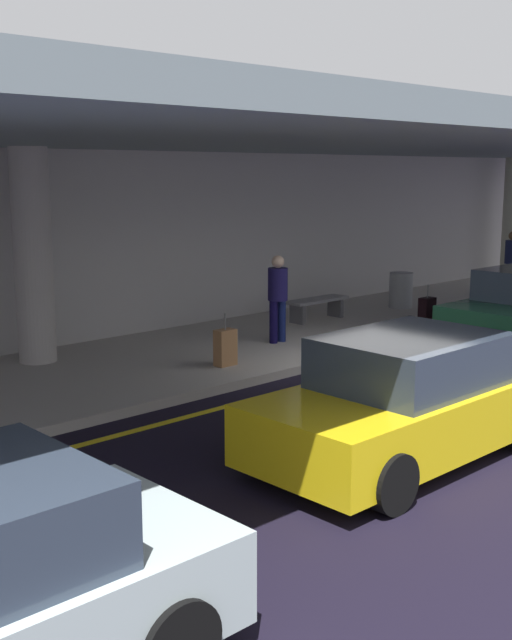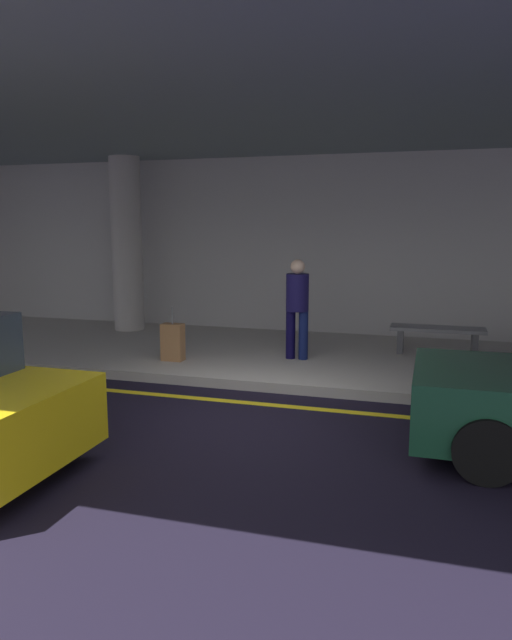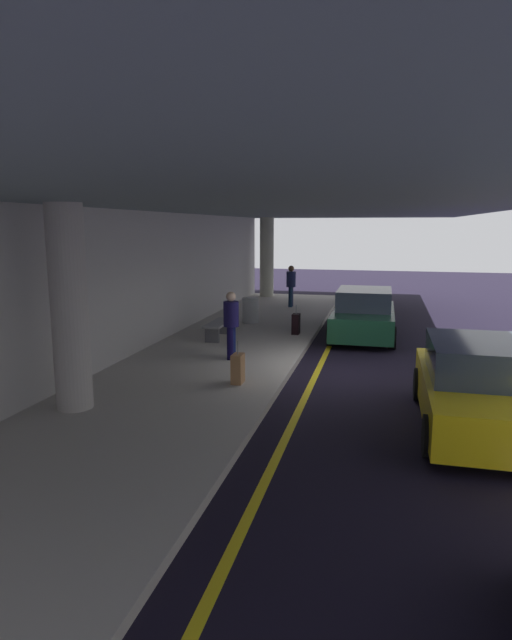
% 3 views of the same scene
% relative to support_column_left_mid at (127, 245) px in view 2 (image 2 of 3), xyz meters
% --- Properties ---
extents(ground_plane, '(60.00, 60.00, 0.00)m').
position_rel_support_column_left_mid_xyz_m(ground_plane, '(4.00, -4.37, -1.97)').
color(ground_plane, black).
extents(sidewalk, '(26.00, 4.20, 0.15)m').
position_rel_support_column_left_mid_xyz_m(sidewalk, '(4.00, -1.27, -1.90)').
color(sidewalk, '#AFA9A1').
rests_on(sidewalk, ground).
extents(lane_stripe_yellow, '(26.00, 0.14, 0.01)m').
position_rel_support_column_left_mid_xyz_m(lane_stripe_yellow, '(4.00, -3.92, -1.97)').
color(lane_stripe_yellow, yellow).
rests_on(lane_stripe_yellow, ground).
extents(support_column_left_mid, '(0.64, 0.64, 3.65)m').
position_rel_support_column_left_mid_xyz_m(support_column_left_mid, '(0.00, 0.00, 0.00)').
color(support_column_left_mid, '#AEA7A4').
rests_on(support_column_left_mid, sidewalk).
extents(ceiling_overhang, '(28.00, 13.20, 0.30)m').
position_rel_support_column_left_mid_xyz_m(ceiling_overhang, '(4.00, -1.77, 1.97)').
color(ceiling_overhang, gray).
rests_on(ceiling_overhang, support_column_far_left).
extents(terminal_back_wall, '(26.00, 0.30, 3.80)m').
position_rel_support_column_left_mid_xyz_m(terminal_back_wall, '(4.00, 0.98, -0.07)').
color(terminal_back_wall, '#B2AEAE').
rests_on(terminal_back_wall, ground).
extents(person_waiting_for_ride, '(0.38, 0.38, 1.68)m').
position_rel_support_column_left_mid_xyz_m(person_waiting_for_ride, '(4.12, -1.75, -0.86)').
color(person_waiting_for_ride, '#0B0833').
rests_on(person_waiting_for_ride, sidewalk).
extents(suitcase_upright_primary, '(0.36, 0.22, 0.90)m').
position_rel_support_column_left_mid_xyz_m(suitcase_upright_primary, '(2.16, -2.47, -1.51)').
color(suitcase_upright_primary, '#9C6B42').
rests_on(suitcase_upright_primary, sidewalk).
extents(bench_metal, '(1.60, 0.50, 0.48)m').
position_rel_support_column_left_mid_xyz_m(bench_metal, '(6.39, -0.70, -1.47)').
color(bench_metal, slate).
rests_on(bench_metal, sidewalk).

